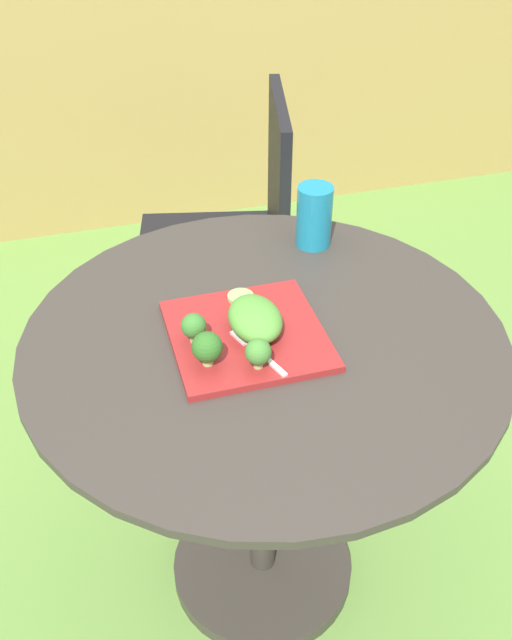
{
  "coord_description": "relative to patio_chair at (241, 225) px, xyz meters",
  "views": [
    {
      "loc": [
        -0.31,
        -1.01,
        1.61
      ],
      "look_at": [
        -0.02,
        -0.0,
        0.8
      ],
      "focal_mm": 40.71,
      "sensor_mm": 36.0,
      "label": 1
    }
  ],
  "objects": [
    {
      "name": "drinking_glass",
      "position": [
        0.03,
        -0.51,
        0.29
      ],
      "size": [
        0.08,
        0.08,
        0.14
      ],
      "color": "teal",
      "rests_on": "patio_table"
    },
    {
      "name": "fork",
      "position": [
        -0.2,
        -0.84,
        0.25
      ],
      "size": [
        0.07,
        0.15,
        0.0
      ],
      "color": "silver",
      "rests_on": "salad_plate"
    },
    {
      "name": "broccoli_floret_2",
      "position": [
        -0.29,
        -0.86,
        0.28
      ],
      "size": [
        0.05,
        0.05,
        0.07
      ],
      "color": "#99B770",
      "rests_on": "salad_plate"
    },
    {
      "name": "cucumber_slice_0",
      "position": [
        -0.18,
        -0.69,
        0.25
      ],
      "size": [
        0.05,
        0.05,
        0.01
      ],
      "primitive_type": "cylinder",
      "color": "#8EB766",
      "rests_on": "salad_plate"
    },
    {
      "name": "ground_plane",
      "position": [
        -0.16,
        -0.79,
        -0.53
      ],
      "size": [
        12.0,
        12.0,
        0.0
      ],
      "primitive_type": "plane",
      "color": "#669342"
    },
    {
      "name": "bamboo_fence",
      "position": [
        -0.16,
        1.06,
        0.14
      ],
      "size": [
        8.0,
        0.08,
        1.33
      ],
      "primitive_type": "cube",
      "color": "#A8894C",
      "rests_on": "ground_plane"
    },
    {
      "name": "patio_table",
      "position": [
        -0.16,
        -0.79,
        -0.04
      ],
      "size": [
        0.92,
        0.92,
        0.76
      ],
      "color": "#38332D",
      "rests_on": "ground_plane"
    },
    {
      "name": "patio_chair",
      "position": [
        0.0,
        0.0,
        0.0
      ],
      "size": [
        0.53,
        0.53,
        0.9
      ],
      "color": "black",
      "rests_on": "ground_plane"
    },
    {
      "name": "salad_plate",
      "position": [
        -0.2,
        -0.8,
        0.24
      ],
      "size": [
        0.28,
        0.28,
        0.01
      ],
      "primitive_type": "cube",
      "color": "maroon",
      "rests_on": "patio_table"
    },
    {
      "name": "lettuce_mound",
      "position": [
        -0.18,
        -0.79,
        0.27
      ],
      "size": [
        0.1,
        0.14,
        0.06
      ],
      "primitive_type": "ellipsoid",
      "color": "#519338",
      "rests_on": "salad_plate"
    },
    {
      "name": "broccoli_floret_1",
      "position": [
        -0.2,
        -0.89,
        0.28
      ],
      "size": [
        0.05,
        0.05,
        0.06
      ],
      "color": "#99B770",
      "rests_on": "salad_plate"
    },
    {
      "name": "broccoli_floret_0",
      "position": [
        -0.3,
        -0.79,
        0.28
      ],
      "size": [
        0.05,
        0.05,
        0.06
      ],
      "color": "#99B770",
      "rests_on": "salad_plate"
    }
  ]
}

